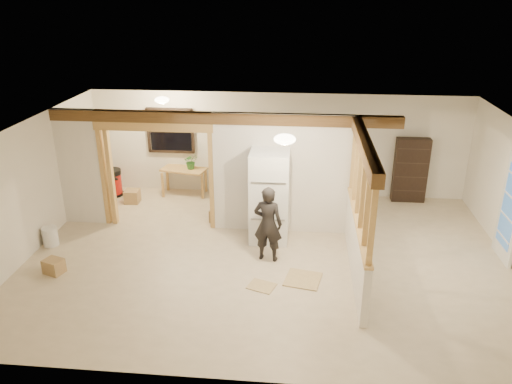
# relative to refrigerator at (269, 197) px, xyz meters

# --- Properties ---
(floor) EXTENTS (9.00, 6.50, 0.01)m
(floor) POSITION_rel_refrigerator_xyz_m (0.02, -0.77, -0.93)
(floor) COLOR beige
(floor) RESTS_ON ground
(ceiling) EXTENTS (9.00, 6.50, 0.01)m
(ceiling) POSITION_rel_refrigerator_xyz_m (0.02, -0.77, 1.57)
(ceiling) COLOR white
(wall_back) EXTENTS (9.00, 0.01, 2.50)m
(wall_back) POSITION_rel_refrigerator_xyz_m (0.02, 2.48, 0.32)
(wall_back) COLOR silver
(wall_back) RESTS_ON floor
(wall_front) EXTENTS (9.00, 0.01, 2.50)m
(wall_front) POSITION_rel_refrigerator_xyz_m (0.02, -4.02, 0.32)
(wall_front) COLOR silver
(wall_front) RESTS_ON floor
(wall_left) EXTENTS (0.01, 6.50, 2.50)m
(wall_left) POSITION_rel_refrigerator_xyz_m (-4.48, -0.77, 0.32)
(wall_left) COLOR silver
(wall_left) RESTS_ON floor
(partition_left_stub) EXTENTS (0.90, 0.12, 2.50)m
(partition_left_stub) POSITION_rel_refrigerator_xyz_m (-4.03, 0.43, 0.32)
(partition_left_stub) COLOR silver
(partition_left_stub) RESTS_ON floor
(partition_center) EXTENTS (2.80, 0.12, 2.50)m
(partition_center) POSITION_rel_refrigerator_xyz_m (0.22, 0.43, 0.32)
(partition_center) COLOR silver
(partition_center) RESTS_ON floor
(doorway_frame) EXTENTS (2.46, 0.14, 2.20)m
(doorway_frame) POSITION_rel_refrigerator_xyz_m (-2.38, 0.43, 0.17)
(doorway_frame) COLOR tan
(doorway_frame) RESTS_ON floor
(header_beam_back) EXTENTS (7.00, 0.18, 0.22)m
(header_beam_back) POSITION_rel_refrigerator_xyz_m (-0.98, 0.43, 1.45)
(header_beam_back) COLOR brown
(header_beam_back) RESTS_ON ceiling
(header_beam_right) EXTENTS (0.18, 3.30, 0.22)m
(header_beam_right) POSITION_rel_refrigerator_xyz_m (1.62, -1.17, 1.45)
(header_beam_right) COLOR brown
(header_beam_right) RESTS_ON ceiling
(pony_wall) EXTENTS (0.12, 3.20, 1.00)m
(pony_wall) POSITION_rel_refrigerator_xyz_m (1.62, -1.17, -0.43)
(pony_wall) COLOR silver
(pony_wall) RESTS_ON floor
(stud_partition) EXTENTS (0.14, 3.20, 1.32)m
(stud_partition) POSITION_rel_refrigerator_xyz_m (1.62, -1.17, 0.73)
(stud_partition) COLOR tan
(stud_partition) RESTS_ON pony_wall
(window_back) EXTENTS (1.12, 0.10, 1.10)m
(window_back) POSITION_rel_refrigerator_xyz_m (-2.58, 2.40, 0.62)
(window_back) COLOR black
(window_back) RESTS_ON wall_back
(french_door) EXTENTS (0.12, 0.86, 2.00)m
(french_door) POSITION_rel_refrigerator_xyz_m (4.44, -0.37, 0.07)
(french_door) COLOR white
(french_door) RESTS_ON floor
(ceiling_dome_main) EXTENTS (0.36, 0.36, 0.16)m
(ceiling_dome_main) POSITION_rel_refrigerator_xyz_m (0.32, -1.27, 1.55)
(ceiling_dome_main) COLOR #FFEABF
(ceiling_dome_main) RESTS_ON ceiling
(ceiling_dome_util) EXTENTS (0.32, 0.32, 0.14)m
(ceiling_dome_util) POSITION_rel_refrigerator_xyz_m (-2.48, 1.53, 1.55)
(ceiling_dome_util) COLOR #FFEABF
(ceiling_dome_util) RESTS_ON ceiling
(hanging_bulb) EXTENTS (0.07, 0.07, 0.07)m
(hanging_bulb) POSITION_rel_refrigerator_xyz_m (-1.98, 0.83, 1.25)
(hanging_bulb) COLOR #FFD88C
(hanging_bulb) RESTS_ON ceiling
(refrigerator) EXTENTS (0.76, 0.74, 1.85)m
(refrigerator) POSITION_rel_refrigerator_xyz_m (0.00, 0.00, 0.00)
(refrigerator) COLOR white
(refrigerator) RESTS_ON floor
(woman) EXTENTS (0.58, 0.43, 1.46)m
(woman) POSITION_rel_refrigerator_xyz_m (0.03, -0.84, -0.20)
(woman) COLOR black
(woman) RESTS_ON floor
(work_table) EXTENTS (1.16, 0.74, 0.67)m
(work_table) POSITION_rel_refrigerator_xyz_m (-2.24, 2.16, -0.59)
(work_table) COLOR tan
(work_table) RESTS_ON floor
(potted_plant) EXTENTS (0.42, 0.39, 0.37)m
(potted_plant) POSITION_rel_refrigerator_xyz_m (-2.06, 2.18, -0.07)
(potted_plant) COLOR #1D5222
(potted_plant) RESTS_ON work_table
(shop_vac) EXTENTS (0.56, 0.56, 0.67)m
(shop_vac) POSITION_rel_refrigerator_xyz_m (-3.99, 1.93, -0.59)
(shop_vac) COLOR #A3130C
(shop_vac) RESTS_ON floor
(bookshelf) EXTENTS (0.77, 0.26, 1.55)m
(bookshelf) POSITION_rel_refrigerator_xyz_m (3.17, 2.28, -0.15)
(bookshelf) COLOR black
(bookshelf) RESTS_ON floor
(bucket) EXTENTS (0.39, 0.39, 0.38)m
(bucket) POSITION_rel_refrigerator_xyz_m (-4.30, -0.69, -0.74)
(bucket) COLOR white
(bucket) RESTS_ON floor
(box_util_a) EXTENTS (0.36, 0.32, 0.27)m
(box_util_a) POSITION_rel_refrigerator_xyz_m (-1.18, 0.71, -0.79)
(box_util_a) COLOR #A27E4E
(box_util_a) RESTS_ON floor
(box_util_b) EXTENTS (0.34, 0.34, 0.31)m
(box_util_b) POSITION_rel_refrigerator_xyz_m (-3.38, 1.55, -0.77)
(box_util_b) COLOR #A27E4E
(box_util_b) RESTS_ON floor
(box_front) EXTENTS (0.40, 0.36, 0.27)m
(box_front) POSITION_rel_refrigerator_xyz_m (-3.75, -1.69, -0.79)
(box_front) COLOR #A27E4E
(box_front) RESTS_ON floor
(floor_panel_near) EXTENTS (0.70, 0.70, 0.02)m
(floor_panel_near) POSITION_rel_refrigerator_xyz_m (0.70, -1.51, -0.92)
(floor_panel_near) COLOR tan
(floor_panel_near) RESTS_ON floor
(floor_panel_far) EXTENTS (0.54, 0.49, 0.01)m
(floor_panel_far) POSITION_rel_refrigerator_xyz_m (-0.00, -1.79, -0.92)
(floor_panel_far) COLOR tan
(floor_panel_far) RESTS_ON floor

